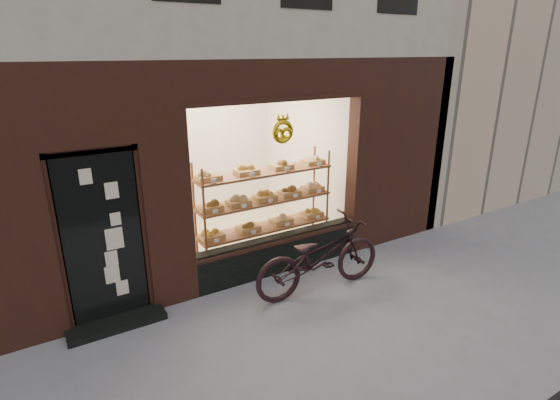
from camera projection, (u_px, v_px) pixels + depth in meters
ground at (344, 358)px, 4.79m from camera, size 90.00×90.00×0.00m
neighbor_right at (491, 2)px, 12.48m from camera, size 12.00×7.00×9.00m
display_shelf at (265, 209)px, 6.79m from camera, size 2.20×0.45×1.70m
bicycle at (319, 257)px, 6.00m from camera, size 1.98×0.78×1.02m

